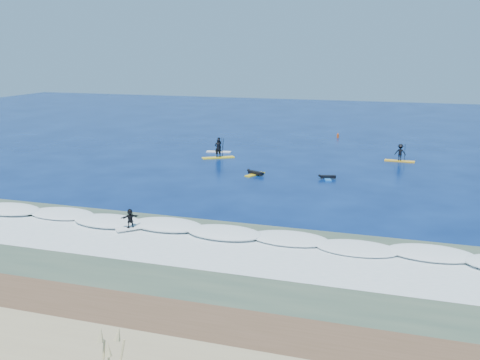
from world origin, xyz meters
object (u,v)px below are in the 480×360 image
(sup_paddler_center, at_px, (219,146))
(sup_paddler_right, at_px, (400,154))
(marker_buoy, at_px, (338,136))
(wave_surfer, at_px, (130,220))
(sup_paddler_left, at_px, (218,151))
(prone_paddler_far, at_px, (327,177))
(prone_paddler_near, at_px, (255,173))

(sup_paddler_center, distance_m, sup_paddler_right, 19.25)
(marker_buoy, bearing_deg, wave_surfer, -100.99)
(sup_paddler_left, distance_m, sup_paddler_center, 3.24)
(marker_buoy, bearing_deg, sup_paddler_center, -129.68)
(sup_paddler_left, distance_m, wave_surfer, 23.49)
(sup_paddler_right, bearing_deg, sup_paddler_left, -164.58)
(prone_paddler_far, bearing_deg, marker_buoy, -11.79)
(sup_paddler_center, distance_m, prone_paddler_near, 11.55)
(sup_paddler_right, relative_size, prone_paddler_far, 1.49)
(prone_paddler_far, bearing_deg, sup_paddler_right, -48.26)
(wave_surfer, bearing_deg, sup_paddler_left, 52.37)
(prone_paddler_near, xyz_separation_m, marker_buoy, (4.52, 22.98, 0.15))
(sup_paddler_right, relative_size, prone_paddler_near, 1.30)
(sup_paddler_left, relative_size, wave_surfer, 2.00)
(sup_paddler_right, xyz_separation_m, prone_paddler_far, (-5.94, -9.68, -0.67))
(prone_paddler_far, relative_size, marker_buoy, 2.86)
(sup_paddler_center, xyz_separation_m, wave_surfer, (3.55, -26.43, 0.05))
(prone_paddler_near, relative_size, prone_paddler_far, 1.14)
(sup_paddler_right, xyz_separation_m, wave_surfer, (-15.68, -27.23, -0.05))
(prone_paddler_near, height_order, marker_buoy, marker_buoy)
(sup_paddler_right, distance_m, prone_paddler_far, 11.38)
(prone_paddler_near, bearing_deg, sup_paddler_center, 59.88)
(sup_paddler_center, height_order, sup_paddler_right, sup_paddler_right)
(sup_paddler_left, height_order, prone_paddler_near, sup_paddler_left)
(marker_buoy, bearing_deg, prone_paddler_far, -85.03)
(sup_paddler_center, height_order, marker_buoy, sup_paddler_center)
(sup_paddler_left, bearing_deg, wave_surfer, -115.73)
(sup_paddler_center, xyz_separation_m, sup_paddler_right, (19.23, 0.80, 0.10))
(marker_buoy, bearing_deg, prone_paddler_near, -101.13)
(prone_paddler_near, bearing_deg, marker_buoy, 12.52)
(prone_paddler_far, xyz_separation_m, wave_surfer, (-9.75, -17.55, 0.62))
(sup_paddler_center, relative_size, sup_paddler_right, 0.93)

